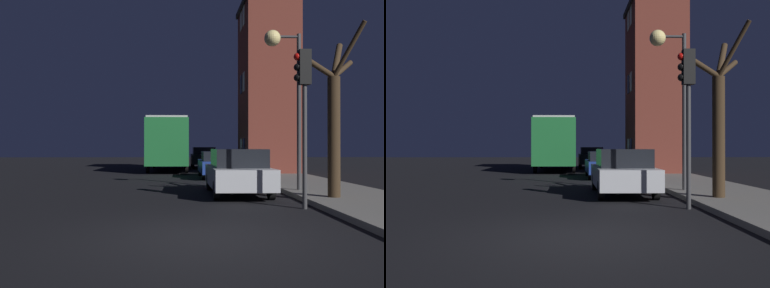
% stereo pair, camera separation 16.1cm
% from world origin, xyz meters
% --- Properties ---
extents(ground_plane, '(120.00, 120.00, 0.00)m').
position_xyz_m(ground_plane, '(0.00, 0.00, 0.00)').
color(ground_plane, black).
extents(brick_building, '(3.24, 4.33, 9.97)m').
position_xyz_m(brick_building, '(4.86, 17.55, 5.16)').
color(brick_building, brown).
rests_on(brick_building, sidewalk).
extents(streetlamp, '(1.24, 0.55, 5.40)m').
position_xyz_m(streetlamp, '(3.09, 6.68, 4.34)').
color(streetlamp, '#38383A').
rests_on(streetlamp, sidewalk).
extents(traffic_light, '(0.43, 0.24, 4.10)m').
position_xyz_m(traffic_light, '(2.78, 3.27, 2.95)').
color(traffic_light, '#38383A').
rests_on(traffic_light, ground).
extents(bare_tree, '(1.71, 1.71, 4.91)m').
position_xyz_m(bare_tree, '(4.08, 4.60, 2.38)').
color(bare_tree, '#382819').
rests_on(bare_tree, sidewalk).
extents(bus, '(2.59, 9.56, 3.45)m').
position_xyz_m(bus, '(-1.13, 21.74, 2.06)').
color(bus, '#1E6B33').
rests_on(bus, ground).
extents(car_near_lane, '(1.84, 4.62, 1.53)m').
position_xyz_m(car_near_lane, '(1.53, 6.60, 0.78)').
color(car_near_lane, '#B7BABF').
rests_on(car_near_lane, ground).
extents(car_mid_lane, '(1.84, 4.77, 1.37)m').
position_xyz_m(car_mid_lane, '(1.59, 14.56, 0.72)').
color(car_mid_lane, navy).
rests_on(car_mid_lane, ground).
extents(car_far_lane, '(1.86, 4.52, 1.59)m').
position_xyz_m(car_far_lane, '(1.46, 25.10, 0.83)').
color(car_far_lane, black).
rests_on(car_far_lane, ground).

